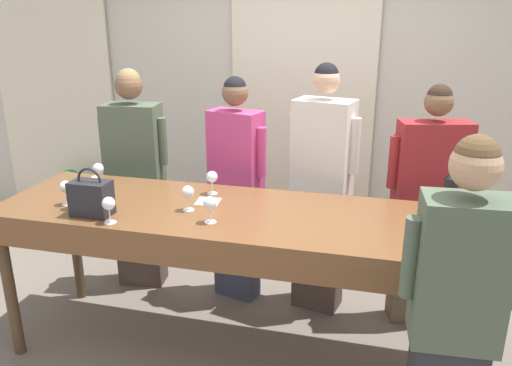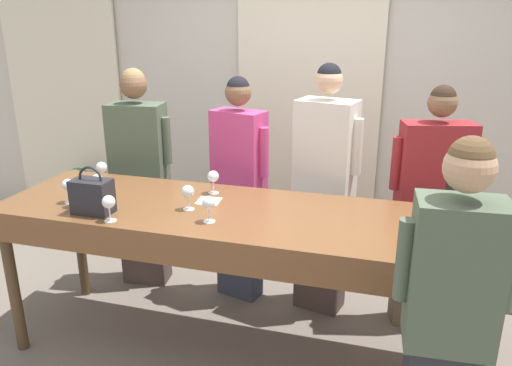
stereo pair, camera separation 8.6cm
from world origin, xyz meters
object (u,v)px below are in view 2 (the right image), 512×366
at_px(wine_glass_center_right, 188,192).
at_px(guest_olive_jacket, 141,178).
at_px(guest_pink_top, 239,188).
at_px(wine_glass_back_left, 109,203).
at_px(wine_bottle, 452,193).
at_px(wine_glass_back_right, 213,177).
at_px(tasting_bar, 251,227).
at_px(guest_cream_sweater, 324,191).
at_px(host_pouring, 447,328).
at_px(handbag, 92,196).
at_px(wine_glass_near_host, 97,181).
at_px(guest_striped_shirt, 430,209).
at_px(wine_glass_front_left, 68,186).
at_px(wine_glass_center_mid, 209,204).
at_px(wine_glass_center_left, 447,210).
at_px(potted_plant, 80,198).
at_px(wine_glass_back_mid, 435,202).
at_px(wine_glass_front_mid, 102,168).
at_px(wine_glass_front_right, 74,190).

distance_m(wine_glass_center_right, guest_olive_jacket, 1.07).
bearing_deg(guest_pink_top, wine_glass_back_left, -111.73).
relative_size(wine_bottle, wine_glass_center_right, 2.08).
bearing_deg(wine_glass_center_right, wine_glass_back_right, 82.36).
xyz_separation_m(tasting_bar, wine_glass_center_right, (-0.37, -0.04, 0.19)).
xyz_separation_m(guest_cream_sweater, host_pouring, (0.71, -1.39, -0.04)).
xyz_separation_m(wine_bottle, handbag, (-1.97, -0.60, -0.01)).
height_order(tasting_bar, wine_glass_near_host, wine_glass_near_host).
height_order(wine_glass_center_right, host_pouring, host_pouring).
height_order(wine_glass_near_host, guest_striped_shirt, guest_striped_shirt).
distance_m(wine_glass_front_left, wine_glass_center_mid, 0.92).
height_order(guest_olive_jacket, host_pouring, guest_olive_jacket).
distance_m(wine_glass_center_left, potted_plant, 3.61).
height_order(wine_glass_center_right, wine_glass_back_left, same).
bearing_deg(guest_olive_jacket, tasting_bar, -32.95).
bearing_deg(handbag, wine_glass_center_mid, 5.02).
bearing_deg(wine_glass_back_right, guest_pink_top, 86.80).
height_order(wine_glass_back_mid, potted_plant, wine_glass_back_mid).
distance_m(wine_glass_back_left, potted_plant, 2.43).
distance_m(wine_glass_back_left, guest_pink_top, 1.14).
distance_m(handbag, wine_glass_front_left, 0.26).
xyz_separation_m(wine_glass_near_host, guest_pink_top, (0.69, 0.72, -0.22)).
height_order(wine_glass_front_mid, guest_cream_sweater, guest_cream_sweater).
height_order(wine_glass_front_left, wine_glass_center_right, same).
distance_m(wine_glass_center_mid, wine_glass_back_left, 0.55).
distance_m(wine_bottle, wine_glass_center_right, 1.52).
relative_size(wine_glass_back_right, host_pouring, 0.09).
xyz_separation_m(wine_glass_back_right, guest_olive_jacket, (-0.77, 0.45, -0.22)).
bearing_deg(handbag, tasting_bar, 15.51).
distance_m(guest_olive_jacket, guest_striped_shirt, 2.12).
bearing_deg(guest_cream_sweater, wine_glass_front_mid, -161.95).
bearing_deg(wine_glass_back_left, host_pouring, -11.44).
relative_size(tasting_bar, wine_glass_near_host, 20.40).
relative_size(wine_bottle, wine_glass_center_mid, 2.08).
xyz_separation_m(wine_glass_center_right, wine_glass_back_right, (0.04, 0.31, 0.00)).
relative_size(wine_glass_near_host, potted_plant, 0.23).
bearing_deg(wine_glass_front_mid, guest_pink_top, 29.78).
distance_m(wine_glass_front_left, wine_glass_back_mid, 2.13).
bearing_deg(guest_olive_jacket, handbag, -76.53).
height_order(tasting_bar, guest_olive_jacket, guest_olive_jacket).
bearing_deg(host_pouring, wine_glass_center_left, 88.09).
bearing_deg(wine_glass_near_host, guest_striped_shirt, 19.59).
bearing_deg(wine_glass_center_mid, wine_glass_back_right, 107.72).
distance_m(wine_bottle, guest_pink_top, 1.47).
relative_size(wine_glass_front_right, wine_glass_back_right, 1.00).
bearing_deg(wine_glass_back_right, guest_olive_jacket, 149.82).
bearing_deg(guest_olive_jacket, guest_pink_top, 0.00).
height_order(guest_pink_top, guest_striped_shirt, guest_pink_top).
bearing_deg(wine_glass_front_left, wine_glass_front_right, -32.83).
relative_size(wine_glass_back_left, wine_glass_back_mid, 1.00).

